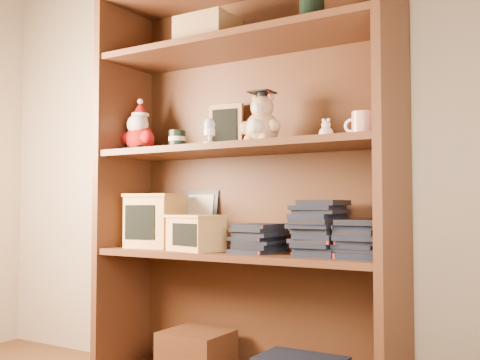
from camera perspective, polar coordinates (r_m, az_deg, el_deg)
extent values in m
cube|color=tan|center=(2.37, 1.82, 10.24)|extent=(3.00, 0.04, 2.50)
cube|color=#512B17|center=(2.48, -11.64, -0.79)|extent=(0.03, 0.35, 1.60)
cube|color=#512B17|center=(1.89, 15.35, -0.18)|extent=(0.03, 0.35, 1.60)
cube|color=#4B2814|center=(2.27, 2.16, -0.67)|extent=(1.20, 0.02, 1.60)
cube|color=#512B17|center=(2.21, 0.00, 13.52)|extent=(1.14, 0.33, 0.02)
cube|color=#4B2814|center=(2.31, -4.45, -17.24)|extent=(0.25, 0.22, 0.18)
cube|color=#9E7547|center=(2.31, -3.29, 14.69)|extent=(0.22, 0.18, 0.12)
cylinder|color=black|center=(2.10, 7.31, 16.37)|extent=(0.09, 0.09, 0.11)
cube|color=#512B17|center=(2.13, 0.00, -7.61)|extent=(1.14, 0.33, 0.02)
cube|color=#512B17|center=(2.14, 0.00, 3.15)|extent=(1.14, 0.33, 0.02)
sphere|color=#A50F0F|center=(2.44, -10.12, 4.09)|extent=(0.12, 0.12, 0.12)
sphere|color=#A50F0F|center=(2.46, -11.42, 4.15)|extent=(0.06, 0.06, 0.06)
sphere|color=#A50F0F|center=(2.39, -9.44, 4.35)|extent=(0.06, 0.06, 0.06)
sphere|color=black|center=(2.43, -11.06, 3.08)|extent=(0.04, 0.04, 0.04)
sphere|color=black|center=(2.39, -10.16, 3.16)|extent=(0.04, 0.04, 0.04)
sphere|color=white|center=(2.43, -10.35, 5.55)|extent=(0.09, 0.09, 0.09)
sphere|color=#D8B293|center=(2.45, -10.11, 5.98)|extent=(0.07, 0.07, 0.07)
cone|color=#A50F0F|center=(2.46, -10.10, 7.15)|extent=(0.07, 0.07, 0.06)
sphere|color=white|center=(2.46, -10.09, 7.85)|extent=(0.02, 0.02, 0.02)
cylinder|color=white|center=(2.45, -10.10, 6.52)|extent=(0.08, 0.08, 0.01)
cylinder|color=black|center=(2.31, -6.39, 4.03)|extent=(0.07, 0.07, 0.08)
cylinder|color=beige|center=(2.31, -6.39, 4.15)|extent=(0.07, 0.07, 0.02)
cube|color=#9E7547|center=(2.32, -1.43, 5.37)|extent=(0.15, 0.04, 0.19)
cube|color=black|center=(2.31, -1.59, 5.41)|extent=(0.11, 0.02, 0.15)
cube|color=#9E7547|center=(2.33, -1.01, 3.35)|extent=(0.07, 0.07, 0.01)
cylinder|color=white|center=(2.12, -3.13, 3.69)|extent=(0.05, 0.05, 0.01)
cone|color=white|center=(2.13, -3.13, 4.27)|extent=(0.02, 0.02, 0.03)
cylinder|color=white|center=(2.13, -3.12, 4.85)|extent=(0.04, 0.04, 0.02)
ellipsoid|color=silver|center=(2.13, -3.12, 5.58)|extent=(0.04, 0.04, 0.05)
sphere|color=tan|center=(2.10, 2.26, 5.22)|extent=(0.13, 0.13, 0.13)
sphere|color=white|center=(2.05, 1.52, 5.48)|extent=(0.05, 0.05, 0.05)
sphere|color=tan|center=(2.11, 0.62, 5.29)|extent=(0.05, 0.05, 0.05)
sphere|color=tan|center=(2.05, 3.45, 5.52)|extent=(0.05, 0.05, 0.05)
sphere|color=tan|center=(2.07, 1.01, 4.12)|extent=(0.05, 0.05, 0.05)
sphere|color=tan|center=(2.04, 2.55, 4.23)|extent=(0.05, 0.05, 0.05)
sphere|color=tan|center=(2.11, 2.25, 7.41)|extent=(0.09, 0.09, 0.09)
sphere|color=white|center=(2.08, 1.77, 7.32)|extent=(0.04, 0.04, 0.04)
sphere|color=tan|center=(2.14, 1.62, 8.25)|extent=(0.03, 0.03, 0.03)
sphere|color=tan|center=(2.11, 3.13, 8.41)|extent=(0.03, 0.03, 0.03)
cylinder|color=black|center=(2.12, 2.25, 8.61)|extent=(0.04, 0.04, 0.02)
cube|color=black|center=(2.12, 2.25, 8.88)|extent=(0.09, 0.09, 0.01)
cylinder|color=#A50F0F|center=(2.08, 3.00, 8.80)|extent=(0.00, 0.04, 0.03)
sphere|color=beige|center=(1.98, 8.74, 4.66)|extent=(0.05, 0.05, 0.05)
sphere|color=beige|center=(1.99, 8.73, 5.52)|extent=(0.03, 0.03, 0.03)
sphere|color=beige|center=(1.99, 8.49, 6.03)|extent=(0.01, 0.01, 0.01)
sphere|color=beige|center=(1.98, 8.97, 6.06)|extent=(0.01, 0.01, 0.01)
cylinder|color=silver|center=(1.94, 12.32, 5.50)|extent=(0.07, 0.07, 0.09)
torus|color=white|center=(1.95, 11.21, 5.43)|extent=(0.05, 0.01, 0.05)
cube|color=black|center=(2.40, -4.24, -3.88)|extent=(0.19, 0.05, 0.24)
cube|color=beige|center=(2.39, -4.38, -3.89)|extent=(0.15, 0.03, 0.20)
cube|color=tan|center=(2.36, -8.58, -4.20)|extent=(0.22, 0.22, 0.21)
cube|color=black|center=(2.29, -10.15, -4.24)|extent=(0.14, 0.02, 0.14)
cube|color=tan|center=(2.36, -8.56, -1.57)|extent=(0.23, 0.23, 0.01)
cube|color=tan|center=(2.16, -4.50, -5.48)|extent=(0.23, 0.19, 0.13)
cube|color=black|center=(2.10, -5.65, -5.56)|extent=(0.14, 0.04, 0.08)
cube|color=tan|center=(2.16, -4.50, -3.69)|extent=(0.24, 0.20, 0.01)
cube|color=black|center=(2.09, 1.87, -7.14)|extent=(0.14, 0.20, 0.02)
cube|color=black|center=(2.09, 1.87, -6.70)|extent=(0.14, 0.20, 0.02)
cube|color=black|center=(2.09, 1.87, -6.26)|extent=(0.14, 0.20, 0.02)
cube|color=black|center=(2.09, 1.87, -5.83)|extent=(0.14, 0.20, 0.02)
cube|color=black|center=(2.09, 1.87, -5.39)|extent=(0.14, 0.20, 0.02)
cube|color=black|center=(2.09, 1.87, -4.95)|extent=(0.14, 0.20, 0.02)
cube|color=black|center=(2.09, 1.86, -4.51)|extent=(0.14, 0.20, 0.02)
cube|color=black|center=(1.98, 8.19, -7.36)|extent=(0.14, 0.20, 0.02)
cube|color=black|center=(1.98, 8.19, -6.90)|extent=(0.14, 0.20, 0.02)
cube|color=black|center=(1.98, 8.18, -6.44)|extent=(0.14, 0.20, 0.02)
cube|color=black|center=(1.98, 8.18, -5.98)|extent=(0.14, 0.20, 0.02)
cube|color=black|center=(1.98, 8.18, -5.51)|extent=(0.14, 0.20, 0.02)
cube|color=black|center=(1.98, 8.17, -5.05)|extent=(0.14, 0.20, 0.02)
cube|color=black|center=(1.98, 8.17, -4.59)|extent=(0.14, 0.20, 0.02)
cube|color=black|center=(1.97, 8.17, -4.12)|extent=(0.14, 0.20, 0.02)
cube|color=black|center=(1.97, 8.17, -3.66)|extent=(0.14, 0.20, 0.02)
cube|color=black|center=(1.97, 8.16, -3.19)|extent=(0.14, 0.20, 0.02)
cube|color=black|center=(1.97, 8.16, -2.73)|extent=(0.14, 0.20, 0.02)
cube|color=black|center=(1.97, 8.16, -2.27)|extent=(0.14, 0.20, 0.02)
cube|color=black|center=(1.93, 12.37, -7.46)|extent=(0.14, 0.20, 0.02)
cube|color=black|center=(1.93, 12.37, -6.99)|extent=(0.14, 0.20, 0.02)
cube|color=black|center=(1.92, 12.36, -6.51)|extent=(0.14, 0.20, 0.02)
cube|color=black|center=(1.92, 12.36, -6.04)|extent=(0.14, 0.20, 0.02)
cube|color=black|center=(1.92, 12.35, -5.56)|extent=(0.14, 0.20, 0.02)
cube|color=black|center=(1.92, 12.35, -5.08)|extent=(0.14, 0.20, 0.02)
cube|color=black|center=(1.92, 12.34, -4.61)|extent=(0.14, 0.20, 0.02)
cube|color=black|center=(1.92, 12.34, -4.13)|extent=(0.14, 0.20, 0.02)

